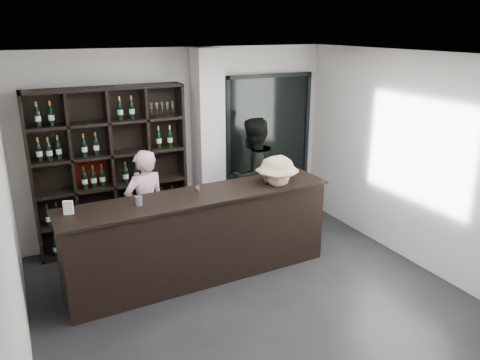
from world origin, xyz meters
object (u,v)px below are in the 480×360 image
tasting_counter (201,236)px  customer (276,210)px  wine_shelf (111,170)px  taster_pink (146,207)px  taster_black (253,176)px

tasting_counter → customer: customer is taller
wine_shelf → customer: bearing=-38.6°
wine_shelf → tasting_counter: 1.78m
tasting_counter → taster_pink: size_ratio=2.17×
wine_shelf → taster_black: bearing=-11.9°
wine_shelf → taster_pink: size_ratio=1.47×
tasting_counter → taster_black: size_ratio=1.90×
wine_shelf → tasting_counter: size_ratio=0.68×
taster_black → customer: bearing=62.0°
taster_pink → taster_black: size_ratio=0.87×
taster_black → tasting_counter: bearing=20.8°
tasting_counter → taster_black: (1.30, 1.02, 0.35)m
taster_pink → taster_black: bearing=174.9°
tasting_counter → taster_black: 1.69m
wine_shelf → taster_black: 2.16m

